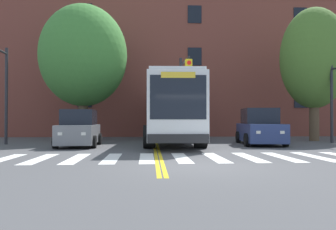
{
  "coord_description": "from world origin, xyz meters",
  "views": [
    {
      "loc": [
        -1.43,
        -9.37,
        1.33
      ],
      "look_at": [
        -0.45,
        8.67,
        1.6
      ],
      "focal_mm": 35.0,
      "sensor_mm": 36.0,
      "label": 1
    }
  ],
  "objects_px": {
    "street_tree_curbside_large": "(314,58)",
    "street_tree_curbside_small": "(83,56)",
    "city_bus": "(171,110)",
    "car_white_behind_bus": "(162,126)",
    "traffic_light_overhead": "(184,84)",
    "car_navy_far_lane": "(260,128)",
    "car_grey_near_lane": "(79,130)"
  },
  "relations": [
    {
      "from": "city_bus",
      "to": "street_tree_curbside_large",
      "type": "relative_size",
      "value": 1.45
    },
    {
      "from": "car_grey_near_lane",
      "to": "car_white_behind_bus",
      "type": "xyz_separation_m",
      "value": [
        4.61,
        11.82,
        -0.04
      ]
    },
    {
      "from": "car_grey_near_lane",
      "to": "car_navy_far_lane",
      "type": "xyz_separation_m",
      "value": [
        9.43,
        0.72,
        0.03
      ]
    },
    {
      "from": "car_white_behind_bus",
      "to": "car_navy_far_lane",
      "type": "bearing_deg",
      "value": -66.51
    },
    {
      "from": "street_tree_curbside_small",
      "to": "city_bus",
      "type": "bearing_deg",
      "value": -21.51
    },
    {
      "from": "city_bus",
      "to": "car_white_behind_bus",
      "type": "bearing_deg",
      "value": 91.11
    },
    {
      "from": "city_bus",
      "to": "traffic_light_overhead",
      "type": "distance_m",
      "value": 1.85
    },
    {
      "from": "car_navy_far_lane",
      "to": "car_white_behind_bus",
      "type": "xyz_separation_m",
      "value": [
        -4.83,
        11.1,
        -0.07
      ]
    },
    {
      "from": "car_navy_far_lane",
      "to": "traffic_light_overhead",
      "type": "xyz_separation_m",
      "value": [
        -4.01,
        0.75,
        2.42
      ]
    },
    {
      "from": "street_tree_curbside_large",
      "to": "street_tree_curbside_small",
      "type": "relative_size",
      "value": 0.97
    },
    {
      "from": "car_grey_near_lane",
      "to": "street_tree_curbside_small",
      "type": "relative_size",
      "value": 0.43
    },
    {
      "from": "city_bus",
      "to": "car_white_behind_bus",
      "type": "xyz_separation_m",
      "value": [
        -0.18,
        9.33,
        -1.09
      ]
    },
    {
      "from": "car_white_behind_bus",
      "to": "street_tree_curbside_small",
      "type": "distance_m",
      "value": 10.07
    },
    {
      "from": "car_grey_near_lane",
      "to": "street_tree_curbside_large",
      "type": "xyz_separation_m",
      "value": [
        13.97,
        3.69,
        4.4
      ]
    },
    {
      "from": "car_navy_far_lane",
      "to": "street_tree_curbside_small",
      "type": "distance_m",
      "value": 11.85
    },
    {
      "from": "car_grey_near_lane",
      "to": "car_navy_far_lane",
      "type": "height_order",
      "value": "car_navy_far_lane"
    },
    {
      "from": "car_navy_far_lane",
      "to": "car_white_behind_bus",
      "type": "distance_m",
      "value": 12.11
    },
    {
      "from": "car_grey_near_lane",
      "to": "car_navy_far_lane",
      "type": "distance_m",
      "value": 9.46
    },
    {
      "from": "traffic_light_overhead",
      "to": "city_bus",
      "type": "bearing_deg",
      "value": 121.75
    },
    {
      "from": "street_tree_curbside_large",
      "to": "street_tree_curbside_small",
      "type": "distance_m",
      "value": 14.76
    },
    {
      "from": "car_white_behind_bus",
      "to": "car_grey_near_lane",
      "type": "bearing_deg",
      "value": -111.3
    },
    {
      "from": "car_grey_near_lane",
      "to": "street_tree_curbside_large",
      "type": "distance_m",
      "value": 15.11
    },
    {
      "from": "city_bus",
      "to": "street_tree_curbside_large",
      "type": "bearing_deg",
      "value": 7.49
    },
    {
      "from": "car_navy_far_lane",
      "to": "car_white_behind_bus",
      "type": "relative_size",
      "value": 1.17
    },
    {
      "from": "car_grey_near_lane",
      "to": "traffic_light_overhead",
      "type": "xyz_separation_m",
      "value": [
        5.42,
        1.46,
        2.46
      ]
    },
    {
      "from": "car_navy_far_lane",
      "to": "street_tree_curbside_small",
      "type": "relative_size",
      "value": 0.52
    },
    {
      "from": "city_bus",
      "to": "car_grey_near_lane",
      "type": "distance_m",
      "value": 5.5
    },
    {
      "from": "traffic_light_overhead",
      "to": "street_tree_curbside_small",
      "type": "relative_size",
      "value": 0.57
    },
    {
      "from": "traffic_light_overhead",
      "to": "street_tree_curbside_large",
      "type": "xyz_separation_m",
      "value": [
        8.55,
        2.23,
        1.95
      ]
    },
    {
      "from": "traffic_light_overhead",
      "to": "street_tree_curbside_small",
      "type": "xyz_separation_m",
      "value": [
        -6.18,
        3.21,
        2.15
      ]
    },
    {
      "from": "city_bus",
      "to": "car_navy_far_lane",
      "type": "height_order",
      "value": "city_bus"
    },
    {
      "from": "city_bus",
      "to": "traffic_light_overhead",
      "type": "height_order",
      "value": "traffic_light_overhead"
    }
  ]
}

